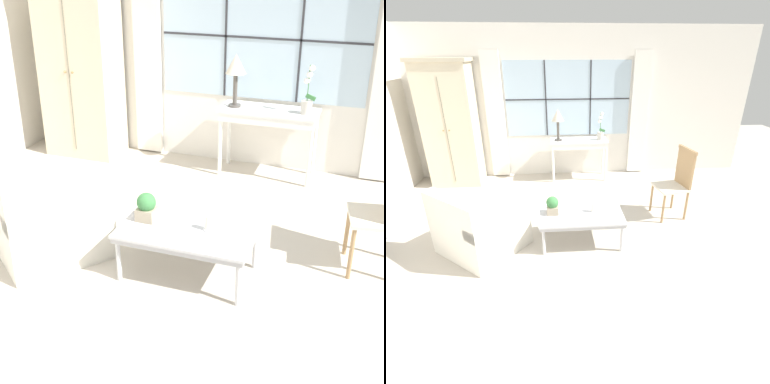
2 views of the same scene
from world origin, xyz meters
The scene contains 11 objects.
ground_plane centered at (0.00, 0.00, 0.00)m, with size 14.00×14.00×0.00m, color #BCB2A3.
wall_back_windowed centered at (0.00, 3.02, 1.39)m, with size 7.20×0.14×2.80m.
armoire centered at (-2.17, 2.67, 1.14)m, with size 0.98×0.61×2.26m.
console_table centered at (0.18, 2.71, 0.70)m, with size 1.10×0.46×0.79m.
table_lamp centered at (-0.22, 2.68, 1.24)m, with size 0.23×0.23×0.59m.
potted_orchid centered at (0.59, 2.67, 0.97)m, with size 0.15×0.12×0.53m.
armchair_upholstered centered at (-1.28, 0.40, 0.29)m, with size 1.25×1.25×0.87m.
side_chair_wooden centered at (1.54, 1.07, 0.61)m, with size 0.51×0.51×1.08m.
coffee_table centered at (0.02, 0.46, 0.39)m, with size 1.09×0.65×0.43m.
potted_plant_small centered at (-0.35, 0.49, 0.55)m, with size 0.16×0.16×0.24m.
pillar_candle centered at (0.19, 0.49, 0.49)m, with size 0.08×0.08×0.14m.
Camera 2 is at (-0.30, -2.95, 2.36)m, focal length 28.00 mm.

